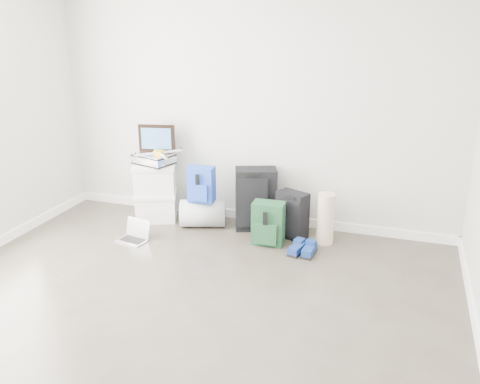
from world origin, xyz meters
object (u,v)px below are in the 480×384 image
(duffel_bag, at_px, (203,213))
(carry_on, at_px, (292,215))
(briefcase, at_px, (154,159))
(large_suitcase, at_px, (256,199))
(boxes_stack, at_px, (156,192))
(laptop, at_px, (135,235))

(duffel_bag, xyz_separation_m, carry_on, (1.01, 0.02, 0.10))
(briefcase, xyz_separation_m, large_suitcase, (1.17, 0.10, -0.38))
(boxes_stack, xyz_separation_m, duffel_bag, (0.59, -0.03, -0.18))
(boxes_stack, distance_m, duffel_bag, 0.62)
(boxes_stack, bearing_deg, duffel_bag, -24.48)
(large_suitcase, xyz_separation_m, carry_on, (0.44, -0.11, -0.09))
(laptop, bearing_deg, carry_on, 32.07)
(briefcase, height_order, large_suitcase, briefcase)
(carry_on, bearing_deg, large_suitcase, -171.04)
(boxes_stack, xyz_separation_m, laptop, (0.05, -0.60, -0.28))
(large_suitcase, bearing_deg, duffel_bag, 172.54)
(briefcase, distance_m, carry_on, 1.67)
(laptop, bearing_deg, boxes_stack, 105.96)
(large_suitcase, relative_size, carry_on, 1.37)
(boxes_stack, relative_size, laptop, 1.98)
(boxes_stack, height_order, laptop, boxes_stack)
(large_suitcase, xyz_separation_m, laptop, (-1.12, -0.70, -0.29))
(laptop, bearing_deg, briefcase, 105.96)
(large_suitcase, bearing_deg, briefcase, 164.75)
(duffel_bag, bearing_deg, large_suitcase, -5.16)
(carry_on, bearing_deg, laptop, -136.11)
(duffel_bag, bearing_deg, laptop, -151.39)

